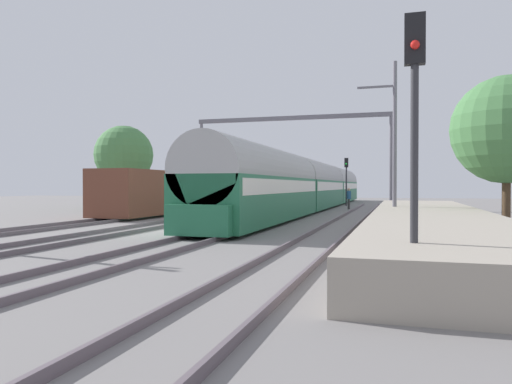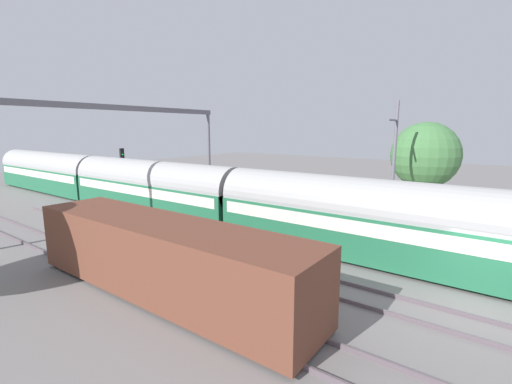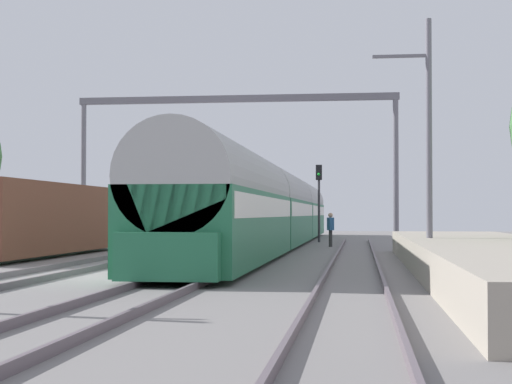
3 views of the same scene
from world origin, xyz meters
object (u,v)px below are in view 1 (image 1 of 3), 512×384
(freight_car, at_px, (163,193))
(railway_signal_far, at_px, (346,175))
(passenger_train, at_px, (315,185))
(railway_signal_near, at_px, (415,115))
(person_crossing, at_px, (349,197))
(catenary_gantry, at_px, (291,139))

(freight_car, distance_m, railway_signal_far, 20.64)
(passenger_train, xyz_separation_m, railway_signal_near, (7.01, -31.08, 1.22))
(freight_car, xyz_separation_m, railway_signal_near, (15.31, -19.77, 1.72))
(person_crossing, distance_m, railway_signal_near, 31.01)
(railway_signal_near, distance_m, catenary_gantry, 32.46)
(freight_car, height_order, person_crossing, freight_car)
(passenger_train, relative_size, railway_signal_near, 9.88)
(freight_car, xyz_separation_m, railway_signal_far, (10.21, 17.88, 1.49))
(railway_signal_near, relative_size, catenary_gantry, 0.30)
(passenger_train, bearing_deg, freight_car, -126.24)
(freight_car, distance_m, person_crossing, 15.58)
(passenger_train, distance_m, freight_car, 14.04)
(railway_signal_near, bearing_deg, freight_car, 127.75)
(freight_car, height_order, railway_signal_far, railway_signal_far)
(passenger_train, bearing_deg, railway_signal_near, -77.29)
(railway_signal_far, bearing_deg, railway_signal_near, -82.29)
(railway_signal_far, bearing_deg, freight_car, -119.73)
(freight_car, bearing_deg, person_crossing, 44.35)
(freight_car, bearing_deg, passenger_train, 53.76)
(railway_signal_near, xyz_separation_m, railway_signal_far, (-5.09, 37.64, -0.23))
(catenary_gantry, bearing_deg, railway_signal_near, -73.69)
(railway_signal_near, xyz_separation_m, catenary_gantry, (-9.08, 31.04, 2.73))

